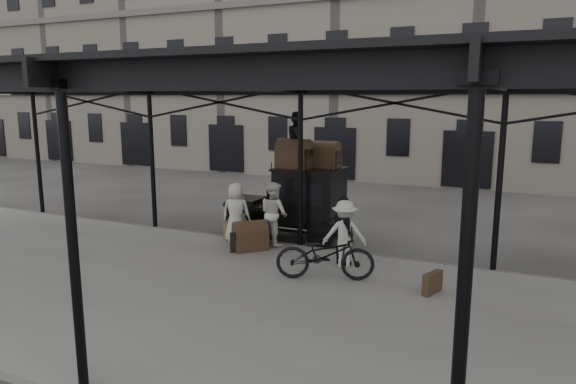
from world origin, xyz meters
name	(u,v)px	position (x,y,z in m)	size (l,w,h in m)	color
ground	(268,272)	(0.00, 0.00, 0.00)	(120.00, 120.00, 0.00)	#383533
platform	(225,298)	(0.00, -2.00, 0.07)	(28.00, 8.00, 0.15)	slate
canopy	(227,76)	(0.00, -1.72, 4.60)	(22.50, 9.00, 4.74)	black
building_frontage	(418,44)	(0.00, 18.00, 7.00)	(64.00, 8.00, 14.00)	slate
taxi	(300,200)	(-0.45, 3.02, 1.20)	(3.65, 1.55, 2.18)	black
porter_left	(237,212)	(-1.88, 1.80, 0.96)	(0.59, 0.39, 1.62)	silver
porter_midleft	(274,213)	(-0.70, 1.80, 1.03)	(0.85, 0.67, 1.76)	silver
porter_centre	(236,212)	(-1.78, 1.57, 0.99)	(0.83, 0.54, 1.69)	beige
porter_official	(343,231)	(1.61, 0.85, 1.01)	(1.01, 0.42, 1.72)	black
porter_right	(345,234)	(1.69, 0.76, 0.97)	(1.05, 0.61, 1.63)	beige
bicycle	(325,254)	(1.58, -0.27, 0.73)	(0.77, 2.20, 1.16)	black
porter_roof	(298,140)	(-0.48, 2.92, 2.99)	(0.78, 0.61, 1.61)	black
steamer_trunk_roof_near	(294,156)	(-0.53, 2.77, 2.53)	(0.97, 0.59, 0.71)	#43331F
steamer_trunk_roof_far	(324,157)	(0.22, 3.22, 2.50)	(0.88, 0.54, 0.65)	#43331F
steamer_trunk_platform	(250,238)	(-1.05, 1.05, 0.48)	(0.90, 0.55, 0.66)	#43331F
wicker_hamper	(236,231)	(-1.89, 1.76, 0.40)	(0.60, 0.45, 0.50)	olive
suitcase_upright	(432,283)	(3.92, -0.14, 0.38)	(0.15, 0.60, 0.45)	#43331F
suitcase_flat	(242,236)	(-1.56, 1.52, 0.35)	(0.60, 0.15, 0.40)	#43331F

